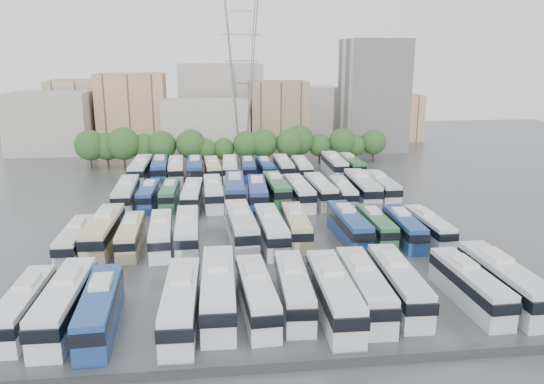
{
  "coord_description": "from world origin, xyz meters",
  "views": [
    {
      "loc": [
        -5.48,
        -66.97,
        22.5
      ],
      "look_at": [
        3.45,
        7.29,
        3.0
      ],
      "focal_mm": 35.0,
      "sensor_mm": 36.0,
      "label": 1
    }
  ],
  "objects": [
    {
      "name": "bus_r2_s10",
      "position": [
        11.57,
        11.76,
        1.91
      ],
      "size": [
        3.14,
        12.48,
        3.89
      ],
      "rotation": [
        0.0,
        0.0,
        0.04
      ],
      "color": "silver",
      "rests_on": "ground"
    },
    {
      "name": "bus_r2_s8",
      "position": [
        4.87,
        13.34,
        1.95
      ],
      "size": [
        3.24,
        12.73,
        3.96
      ],
      "rotation": [
        0.0,
        0.0,
        0.04
      ],
      "color": "#2A6338",
      "rests_on": "ground"
    },
    {
      "name": "bus_r2_s1",
      "position": [
        -18.15,
        12.67,
        1.99
      ],
      "size": [
        3.09,
        12.99,
        4.06
      ],
      "rotation": [
        0.0,
        0.0,
        0.02
      ],
      "color": "silver",
      "rests_on": "ground"
    },
    {
      "name": "city_buildings",
      "position": [
        -7.46,
        71.86,
        7.87
      ],
      "size": [
        102.0,
        35.0,
        20.0
      ],
      "color": "#9E998E",
      "rests_on": "ground"
    },
    {
      "name": "bus_r0_s6",
      "position": [
        -1.67,
        -23.87,
        1.84
      ],
      "size": [
        3.19,
        12.06,
        3.75
      ],
      "rotation": [
        0.0,
        0.0,
        0.05
      ],
      "color": "silver",
      "rests_on": "ground"
    },
    {
      "name": "bus_r0_s10",
      "position": [
        11.56,
        -23.32,
        1.94
      ],
      "size": [
        3.29,
        12.72,
        3.96
      ],
      "rotation": [
        0.0,
        0.0,
        -0.04
      ],
      "color": "silver",
      "rests_on": "ground"
    },
    {
      "name": "bus_r1_s0",
      "position": [
        -21.21,
        -6.75,
        1.72
      ],
      "size": [
        2.5,
        11.15,
        3.5
      ],
      "rotation": [
        0.0,
        0.0,
        -0.01
      ],
      "color": "silver",
      "rests_on": "ground"
    },
    {
      "name": "bus_r0_s12",
      "position": [
        18.08,
        -24.24,
        1.84
      ],
      "size": [
        2.92,
        12.01,
        3.75
      ],
      "rotation": [
        0.0,
        0.0,
        0.03
      ],
      "color": "silver",
      "rests_on": "ground"
    },
    {
      "name": "bus_r2_s2",
      "position": [
        -14.87,
        13.0,
        1.68
      ],
      "size": [
        2.83,
        10.99,
        3.42
      ],
      "rotation": [
        0.0,
        0.0,
        -0.04
      ],
      "color": "navy",
      "rests_on": "ground"
    },
    {
      "name": "bus_r2_s11",
      "position": [
        15.0,
        10.85,
        1.74
      ],
      "size": [
        2.92,
        11.39,
        3.55
      ],
      "rotation": [
        0.0,
        0.0,
        -0.04
      ],
      "color": "silver",
      "rests_on": "ground"
    },
    {
      "name": "bus_r1_s2",
      "position": [
        -15.05,
        -5.82,
        1.7
      ],
      "size": [
        2.54,
        11.06,
        3.46
      ],
      "rotation": [
        0.0,
        0.0,
        0.01
      ],
      "color": "#CCBA8C",
      "rests_on": "ground"
    },
    {
      "name": "ground",
      "position": [
        0.0,
        0.0,
        0.0
      ],
      "size": [
        220.0,
        220.0,
        0.0
      ],
      "primitive_type": "plane",
      "color": "#424447",
      "rests_on": "ground"
    },
    {
      "name": "bus_r2_s5",
      "position": [
        -5.07,
        12.27,
        1.92
      ],
      "size": [
        2.99,
        12.54,
        3.92
      ],
      "rotation": [
        0.0,
        0.0,
        0.02
      ],
      "color": "silver",
      "rests_on": "ground"
    },
    {
      "name": "bus_r1_s6",
      "position": [
        -1.88,
        -5.29,
        2.07
      ],
      "size": [
        3.62,
        13.57,
        4.22
      ],
      "rotation": [
        0.0,
        0.0,
        0.05
      ],
      "color": "silver",
      "rests_on": "ground"
    },
    {
      "name": "bus_r3_s1",
      "position": [
        -18.02,
        30.14,
        2.05
      ],
      "size": [
        3.18,
        13.36,
        4.17
      ],
      "rotation": [
        0.0,
        0.0,
        -0.02
      ],
      "color": "silver",
      "rests_on": "ground"
    },
    {
      "name": "bus_r3_s9",
      "position": [
        8.38,
        30.24,
        1.82
      ],
      "size": [
        2.62,
        11.84,
        3.71
      ],
      "rotation": [
        0.0,
        0.0,
        0.0
      ],
      "color": "silver",
      "rests_on": "ground"
    },
    {
      "name": "bus_r3_s2",
      "position": [
        -14.68,
        30.83,
        1.97
      ],
      "size": [
        3.32,
        12.92,
        4.02
      ],
      "rotation": [
        0.0,
        0.0,
        0.04
      ],
      "color": "navy",
      "rests_on": "ground"
    },
    {
      "name": "bus_r3_s6",
      "position": [
        -1.72,
        30.03,
        1.88
      ],
      "size": [
        3.09,
        12.3,
        3.83
      ],
      "rotation": [
        0.0,
        0.0,
        -0.03
      ],
      "color": "silver",
      "rests_on": "ground"
    },
    {
      "name": "bus_r2_s9",
      "position": [
        8.1,
        11.0,
        1.92
      ],
      "size": [
        3.18,
        12.53,
        3.9
      ],
      "rotation": [
        0.0,
        0.0,
        0.04
      ],
      "color": "silver",
      "rests_on": "ground"
    },
    {
      "name": "bus_r2_s12",
      "position": [
        18.32,
        11.8,
        2.1
      ],
      "size": [
        3.37,
        13.7,
        4.27
      ],
      "rotation": [
        0.0,
        0.0,
        -0.03
      ],
      "color": "silver",
      "rests_on": "ground"
    },
    {
      "name": "bus_r3_s8",
      "position": [
        4.93,
        30.57,
        1.66
      ],
      "size": [
        2.79,
        10.86,
        3.38
      ],
      "rotation": [
        0.0,
        0.0,
        0.04
      ],
      "color": "navy",
      "rests_on": "ground"
    },
    {
      "name": "bus_r2_s3",
      "position": [
        -11.73,
        13.05,
        1.66
      ],
      "size": [
        2.7,
        10.87,
        3.39
      ],
      "rotation": [
        0.0,
        0.0,
        -0.03
      ],
      "color": "#2B663E",
      "rests_on": "ground"
    },
    {
      "name": "bus_r3_s5",
      "position": [
        -5.0,
        29.69,
        1.84
      ],
      "size": [
        3.19,
        12.05,
        3.74
      ],
      "rotation": [
        0.0,
        0.0,
        0.05
      ],
      "color": "beige",
      "rests_on": "ground"
    },
    {
      "name": "bus_r0_s8",
      "position": [
        5.05,
        -24.93,
        2.03
      ],
      "size": [
        3.14,
        13.22,
        4.13
      ],
      "rotation": [
        0.0,
        0.0,
        -0.02
      ],
      "color": "silver",
      "rests_on": "ground"
    },
    {
      "name": "bus_r1_s8",
      "position": [
        4.97,
        -5.02,
        1.82
      ],
      "size": [
        2.97,
        11.88,
        3.7
      ],
      "rotation": [
        0.0,
        0.0,
        -0.03
      ],
      "color": "#C7B788",
      "rests_on": "ground"
    },
    {
      "name": "bus_r1_s4",
      "position": [
        -8.39,
        -5.8,
        1.9
      ],
      "size": [
        2.9,
        12.36,
        3.86
      ],
      "rotation": [
        0.0,
        0.0,
        0.02
      ],
      "color": "silver",
      "rests_on": "ground"
    },
    {
      "name": "parapet",
      "position": [
        0.0,
        -33.0,
        0.25
      ],
      "size": [
        56.0,
        0.5,
        0.5
      ],
      "primitive_type": "cube",
      "color": "#2D2D30",
      "rests_on": "ground"
    },
    {
      "name": "bus_r3_s3",
      "position": [
        -11.67,
        30.21,
        1.9
      ],
      "size": [
        3.19,
        12.45,
        3.87
      ],
      "rotation": [
        0.0,
        0.0,
        0.04
      ],
      "color": "silver",
      "rests_on": "ground"
    },
    {
      "name": "bus_r0_s13",
      "position": [
        21.43,
        -24.13,
        2.03
      ],
      "size": [
        3.04,
        13.19,
        4.13
      ],
      "rotation": [
        0.0,
        0.0,
        0.01
      ],
      "color": "silver",
      "rests_on": "ground"
    },
    {
      "name": "bus_r0_s4",
      "position": [
        -8.25,
        -25.09,
        1.99
      ],
      "size": [
        3.15,
        12.97,
        4.05
      ],
      "rotation": [
        0.0,
        0.0,
        -0.03
      ],
      "color": "silver",
      "rests_on": "ground"
    },
    {
      "name": "tree_line",
      "position": [
        -2.2,
        42.06,
        4.43
      ],
      "size": [
        64.83,
        7.99,
        8.36
      ],
      "color": "black",
      "rests_on": "ground"
    },
    {
      "name": "bus_r1_s1",
      "position": [
        -18.28,
        -5.05,
        2.03
      ],
      "size": [
        3.26,
        13.28,
        4.14
      ],
      "rotation": [
        0.0,
        0.0,
        -0.03
      ],
      "color": "beige",
      "rests_on": "ground"
    },
    {
      "name": "bus_r0_s0",
      "position": [
        -21.52,
        -23.65,
        1.76
      ],
      "size": [
        2.59,
        11.47,
        3.59
      ],
      "rotation": [
        0.0,
        0.0,
        -0.01
      ],
      "color": "silver",
      "rests_on": "ground"
    },
    {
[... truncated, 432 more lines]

